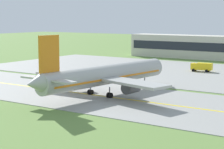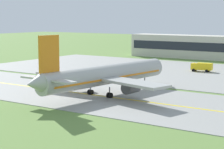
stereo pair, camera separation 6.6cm
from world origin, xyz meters
name	(u,v)px [view 2 (the right image)]	position (x,y,z in m)	size (l,w,h in m)	color
ground_plane	(94,95)	(0.00, 0.00, 0.00)	(500.00, 500.00, 0.00)	olive
taxiway_strip	(94,95)	(0.00, 0.00, 0.05)	(240.00, 28.00, 0.10)	gray
apron_pad	(216,75)	(10.00, 42.00, 0.05)	(140.00, 52.00, 0.10)	gray
taxiway_centreline	(94,95)	(0.00, 0.00, 0.11)	(220.00, 0.60, 0.01)	yellow
airplane_lead	(105,75)	(1.75, 1.28, 4.13)	(32.29, 39.65, 12.70)	#ADADA8
service_truck_fuel	(202,67)	(4.23, 46.37, 1.53)	(6.22, 2.94, 2.60)	yellow
terminal_building	(204,47)	(-9.35, 81.80, 4.38)	(58.03, 9.31, 9.91)	beige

